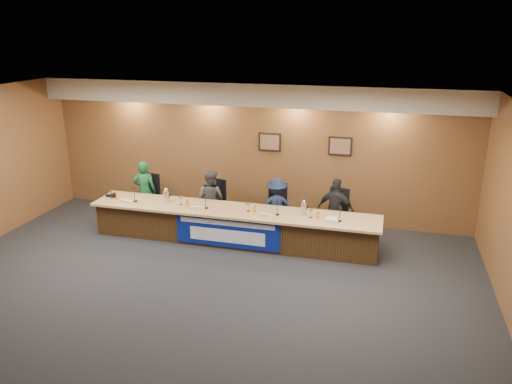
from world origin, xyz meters
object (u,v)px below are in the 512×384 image
(office_chair_b, at_px, (213,206))
(office_chair_c, at_px, (277,212))
(office_chair_d, at_px, (336,217))
(panelist_d, at_px, (336,210))
(carafe_right, at_px, (304,209))
(panelist_b, at_px, (211,199))
(dais_body, at_px, (233,226))
(banner, at_px, (227,232))
(panelist_a, at_px, (145,191))
(carafe_left, at_px, (166,196))
(speakerphone, at_px, (113,195))
(panelist_c, at_px, (276,207))
(office_chair_a, at_px, (147,200))

(office_chair_b, bearing_deg, office_chair_c, 21.80)
(office_chair_d, bearing_deg, panelist_d, -81.78)
(office_chair_d, distance_m, carafe_right, 1.01)
(panelist_b, distance_m, office_chair_b, 0.22)
(panelist_b, xyz_separation_m, office_chair_d, (2.80, 0.10, -0.20))
(dais_body, bearing_deg, office_chair_d, 19.84)
(dais_body, distance_m, carafe_right, 1.58)
(banner, bearing_deg, panelist_a, 155.77)
(panelist_d, relative_size, office_chair_c, 2.85)
(banner, relative_size, carafe_left, 8.60)
(panelist_a, xyz_separation_m, speakerphone, (-0.47, -0.60, 0.05))
(panelist_b, height_order, office_chair_d, panelist_b)
(panelist_c, height_order, carafe_right, panelist_c)
(office_chair_b, relative_size, carafe_right, 1.83)
(panelist_a, distance_m, office_chair_b, 1.65)
(panelist_a, bearing_deg, carafe_right, 158.81)
(carafe_right, bearing_deg, panelist_b, 164.19)
(panelist_c, xyz_separation_m, panelist_d, (1.29, 0.00, 0.04))
(panelist_d, bearing_deg, banner, 40.44)
(panelist_a, xyz_separation_m, panelist_b, (1.63, 0.00, -0.05))
(panelist_d, height_order, carafe_right, panelist_d)
(panelist_b, relative_size, office_chair_c, 2.82)
(dais_body, relative_size, office_chair_c, 12.50)
(panelist_b, height_order, panelist_d, panelist_d)
(office_chair_c, bearing_deg, panelist_d, -15.48)
(dais_body, xyz_separation_m, carafe_right, (1.49, 0.02, 0.53))
(banner, bearing_deg, carafe_right, 16.29)
(panelist_a, distance_m, speakerphone, 0.76)
(panelist_c, relative_size, panelist_d, 0.93)
(office_chair_c, height_order, office_chair_d, same)
(office_chair_a, height_order, carafe_right, carafe_right)
(speakerphone, bearing_deg, carafe_right, -0.43)
(panelist_b, bearing_deg, office_chair_c, -158.83)
(panelist_b, relative_size, panelist_c, 1.06)
(office_chair_d, height_order, carafe_left, carafe_left)
(panelist_d, height_order, office_chair_b, panelist_d)
(panelist_a, relative_size, office_chair_a, 3.02)
(office_chair_b, xyz_separation_m, office_chair_c, (1.51, 0.00, 0.00))
(banner, height_order, office_chair_a, banner)
(carafe_right, bearing_deg, panelist_c, 138.24)
(office_chair_c, relative_size, carafe_right, 1.83)
(carafe_right, bearing_deg, speakerphone, 179.57)
(panelist_d, bearing_deg, panelist_b, 13.28)
(panelist_b, relative_size, office_chair_d, 2.82)
(panelist_d, xyz_separation_m, office_chair_a, (-4.43, 0.10, -0.20))
(banner, bearing_deg, carafe_left, 164.27)
(office_chair_c, bearing_deg, office_chair_a, 168.96)
(panelist_d, distance_m, office_chair_a, 4.44)
(banner, height_order, office_chair_b, banner)
(office_chair_a, bearing_deg, dais_body, -7.35)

